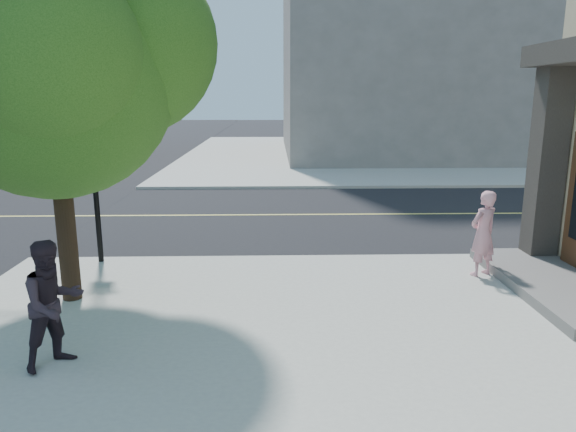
{
  "coord_description": "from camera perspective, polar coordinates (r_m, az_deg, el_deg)",
  "views": [
    {
      "loc": [
        4.22,
        -10.91,
        3.46
      ],
      "look_at": [
        4.48,
        -1.37,
        1.3
      ],
      "focal_mm": 33.02,
      "sensor_mm": 36.0,
      "label": 1
    }
  ],
  "objects": [
    {
      "name": "street_tree",
      "position": [
        9.2,
        -23.71,
        16.48
      ],
      "size": [
        4.79,
        4.36,
        6.36
      ],
      "rotation": [
        0.0,
        0.0,
        -0.08
      ],
      "color": "black",
      "rests_on": "sidewalk_se"
    },
    {
      "name": "man_on_phone",
      "position": [
        10.64,
        20.27,
        -1.77
      ],
      "size": [
        0.71,
        0.62,
        1.64
      ],
      "primitive_type": "imported",
      "rotation": [
        0.0,
        0.0,
        3.62
      ],
      "color": "pink",
      "rests_on": "sidewalk_se"
    },
    {
      "name": "sidewalk_ne",
      "position": [
        33.89,
        14.43,
        6.6
      ],
      "size": [
        29.0,
        25.0,
        0.12
      ],
      "primitive_type": "cube",
      "color": "#A8A89F",
      "rests_on": "ground"
    },
    {
      "name": "road_ew",
      "position": [
        16.35,
        -16.49,
        0.02
      ],
      "size": [
        140.0,
        9.0,
        0.01
      ],
      "primitive_type": "cube",
      "color": "black",
      "rests_on": "ground"
    },
    {
      "name": "pedestrian",
      "position": [
        7.29,
        -23.98,
        -8.64
      ],
      "size": [
        0.99,
        1.01,
        1.64
      ],
      "primitive_type": "imported",
      "rotation": [
        0.0,
        0.0,
        0.86
      ],
      "color": "#291F26",
      "rests_on": "sidewalk_se"
    },
    {
      "name": "filler_ne",
      "position": [
        34.53,
        15.71,
        18.39
      ],
      "size": [
        18.0,
        16.0,
        14.0
      ],
      "primitive_type": "cube",
      "color": "slate",
      "rests_on": "sidewalk_ne"
    },
    {
      "name": "ground",
      "position": [
        12.2,
        -21.81,
        -4.67
      ],
      "size": [
        140.0,
        140.0,
        0.0
      ],
      "primitive_type": "plane",
      "color": "black",
      "rests_on": "ground"
    }
  ]
}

